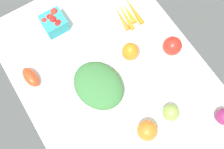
{
  "coord_description": "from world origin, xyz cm",
  "views": [
    {
      "loc": [
        -31.85,
        20.09,
        111.91
      ],
      "look_at": [
        0.0,
        0.0,
        4.0
      ],
      "focal_mm": 43.35,
      "sensor_mm": 36.0,
      "label": 1
    }
  ],
  "objects_px": {
    "red_onion_near_basket": "(224,117)",
    "bell_pepper_red": "(172,46)",
    "carrot_bunch": "(127,13)",
    "bell_pepper_orange": "(130,52)",
    "leafy_greens_clump": "(98,85)",
    "roma_tomato": "(31,77)",
    "heirloom_tomato_orange": "(147,131)",
    "heirloom_tomato_green": "(171,112)",
    "berry_basket": "(54,22)"
  },
  "relations": [
    {
      "from": "carrot_bunch",
      "to": "red_onion_near_basket",
      "type": "height_order",
      "value": "red_onion_near_basket"
    },
    {
      "from": "leafy_greens_clump",
      "to": "heirloom_tomato_green",
      "type": "distance_m",
      "value": 0.31
    },
    {
      "from": "carrot_bunch",
      "to": "heirloom_tomato_orange",
      "type": "relative_size",
      "value": 2.07
    },
    {
      "from": "roma_tomato",
      "to": "bell_pepper_red",
      "type": "xyz_separation_m",
      "value": [
        -0.21,
        -0.58,
        0.02
      ]
    },
    {
      "from": "roma_tomato",
      "to": "carrot_bunch",
      "type": "distance_m",
      "value": 0.52
    },
    {
      "from": "bell_pepper_orange",
      "to": "red_onion_near_basket",
      "type": "bearing_deg",
      "value": -159.17
    },
    {
      "from": "leafy_greens_clump",
      "to": "bell_pepper_red",
      "type": "bearing_deg",
      "value": -93.23
    },
    {
      "from": "red_onion_near_basket",
      "to": "leafy_greens_clump",
      "type": "bearing_deg",
      "value": 43.22
    },
    {
      "from": "berry_basket",
      "to": "heirloom_tomato_orange",
      "type": "xyz_separation_m",
      "value": [
        -0.62,
        -0.08,
        0.0
      ]
    },
    {
      "from": "roma_tomato",
      "to": "berry_basket",
      "type": "xyz_separation_m",
      "value": [
        0.17,
        -0.21,
        0.01
      ]
    },
    {
      "from": "roma_tomato",
      "to": "red_onion_near_basket",
      "type": "relative_size",
      "value": 1.48
    },
    {
      "from": "leafy_greens_clump",
      "to": "bell_pepper_orange",
      "type": "height_order",
      "value": "bell_pepper_orange"
    },
    {
      "from": "bell_pepper_orange",
      "to": "red_onion_near_basket",
      "type": "height_order",
      "value": "bell_pepper_orange"
    },
    {
      "from": "berry_basket",
      "to": "red_onion_near_basket",
      "type": "height_order",
      "value": "berry_basket"
    },
    {
      "from": "carrot_bunch",
      "to": "heirloom_tomato_orange",
      "type": "bearing_deg",
      "value": 154.6
    },
    {
      "from": "leafy_greens_clump",
      "to": "roma_tomato",
      "type": "bearing_deg",
      "value": 50.15
    },
    {
      "from": "roma_tomato",
      "to": "bell_pepper_red",
      "type": "bearing_deg",
      "value": -115.04
    },
    {
      "from": "heirloom_tomato_green",
      "to": "red_onion_near_basket",
      "type": "xyz_separation_m",
      "value": [
        -0.13,
        -0.17,
        -0.0
      ]
    },
    {
      "from": "red_onion_near_basket",
      "to": "bell_pepper_red",
      "type": "height_order",
      "value": "bell_pepper_red"
    },
    {
      "from": "leafy_greens_clump",
      "to": "heirloom_tomato_orange",
      "type": "distance_m",
      "value": 0.27
    },
    {
      "from": "roma_tomato",
      "to": "bell_pepper_orange",
      "type": "distance_m",
      "value": 0.43
    },
    {
      "from": "roma_tomato",
      "to": "heirloom_tomato_orange",
      "type": "height_order",
      "value": "heirloom_tomato_orange"
    },
    {
      "from": "carrot_bunch",
      "to": "red_onion_near_basket",
      "type": "bearing_deg",
      "value": -174.85
    },
    {
      "from": "carrot_bunch",
      "to": "bell_pepper_orange",
      "type": "xyz_separation_m",
      "value": [
        -0.18,
        0.11,
        0.04
      ]
    },
    {
      "from": "roma_tomato",
      "to": "heirloom_tomato_green",
      "type": "relative_size",
      "value": 1.44
    },
    {
      "from": "heirloom_tomato_green",
      "to": "bell_pepper_orange",
      "type": "bearing_deg",
      "value": -0.96
    },
    {
      "from": "leafy_greens_clump",
      "to": "bell_pepper_orange",
      "type": "relative_size",
      "value": 2.44
    },
    {
      "from": "roma_tomato",
      "to": "bell_pepper_orange",
      "type": "relative_size",
      "value": 1.06
    },
    {
      "from": "heirloom_tomato_green",
      "to": "heirloom_tomato_orange",
      "type": "height_order",
      "value": "heirloom_tomato_orange"
    },
    {
      "from": "red_onion_near_basket",
      "to": "heirloom_tomato_orange",
      "type": "bearing_deg",
      "value": 68.05
    },
    {
      "from": "leafy_greens_clump",
      "to": "red_onion_near_basket",
      "type": "relative_size",
      "value": 3.42
    },
    {
      "from": "heirloom_tomato_orange",
      "to": "bell_pepper_orange",
      "type": "bearing_deg",
      "value": -22.13
    },
    {
      "from": "heirloom_tomato_green",
      "to": "roma_tomato",
      "type": "bearing_deg",
      "value": 43.05
    },
    {
      "from": "roma_tomato",
      "to": "bell_pepper_red",
      "type": "height_order",
      "value": "bell_pepper_red"
    },
    {
      "from": "heirloom_tomato_green",
      "to": "carrot_bunch",
      "type": "distance_m",
      "value": 0.5
    },
    {
      "from": "leafy_greens_clump",
      "to": "carrot_bunch",
      "type": "distance_m",
      "value": 0.38
    },
    {
      "from": "leafy_greens_clump",
      "to": "carrot_bunch",
      "type": "bearing_deg",
      "value": -51.86
    },
    {
      "from": "roma_tomato",
      "to": "bell_pepper_orange",
      "type": "height_order",
      "value": "bell_pepper_orange"
    },
    {
      "from": "carrot_bunch",
      "to": "roma_tomato",
      "type": "bearing_deg",
      "value": 95.4
    },
    {
      "from": "carrot_bunch",
      "to": "red_onion_near_basket",
      "type": "relative_size",
      "value": 2.52
    },
    {
      "from": "roma_tomato",
      "to": "carrot_bunch",
      "type": "bearing_deg",
      "value": -90.19
    },
    {
      "from": "leafy_greens_clump",
      "to": "berry_basket",
      "type": "height_order",
      "value": "berry_basket"
    },
    {
      "from": "leafy_greens_clump",
      "to": "bell_pepper_red",
      "type": "height_order",
      "value": "bell_pepper_red"
    },
    {
      "from": "carrot_bunch",
      "to": "bell_pepper_orange",
      "type": "relative_size",
      "value": 1.8
    },
    {
      "from": "leafy_greens_clump",
      "to": "heirloom_tomato_green",
      "type": "relative_size",
      "value": 3.32
    },
    {
      "from": "leafy_greens_clump",
      "to": "red_onion_near_basket",
      "type": "height_order",
      "value": "same"
    },
    {
      "from": "carrot_bunch",
      "to": "bell_pepper_red",
      "type": "distance_m",
      "value": 0.26
    },
    {
      "from": "red_onion_near_basket",
      "to": "berry_basket",
      "type": "bearing_deg",
      "value": 26.8
    },
    {
      "from": "berry_basket",
      "to": "bell_pepper_red",
      "type": "bearing_deg",
      "value": -134.97
    },
    {
      "from": "roma_tomato",
      "to": "berry_basket",
      "type": "bearing_deg",
      "value": -55.88
    }
  ]
}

